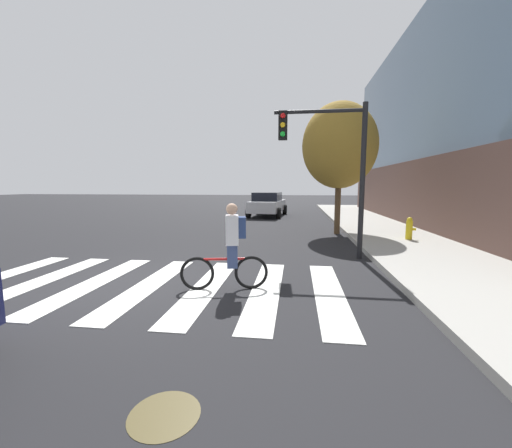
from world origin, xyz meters
TOP-DOWN VIEW (x-y plane):
  - ground_plane at (0.00, 0.00)m, footprint 120.00×120.00m
  - crosswalk_stripes at (0.50, 0.00)m, footprint 7.75×3.87m
  - manhole_cover at (2.32, -3.41)m, footprint 0.64×0.64m
  - sedan_mid at (1.59, 14.67)m, footprint 2.48×4.71m
  - cyclist at (2.21, -0.03)m, footprint 1.69×0.44m
  - traffic_light_near at (4.40, 2.94)m, footprint 2.47×0.28m
  - fire_hydrant at (7.40, 5.51)m, footprint 0.33×0.22m
  - street_tree_near at (5.19, 7.45)m, footprint 3.02×3.02m

SIDE VIEW (x-z plane):
  - ground_plane at x=0.00m, z-range 0.00..0.00m
  - manhole_cover at x=2.32m, z-range 0.00..0.01m
  - crosswalk_stripes at x=0.50m, z-range 0.00..0.01m
  - fire_hydrant at x=7.40m, z-range 0.14..0.92m
  - sedan_mid at x=1.59m, z-range 0.02..1.60m
  - cyclist at x=2.21m, z-range 0.00..1.69m
  - traffic_light_near at x=4.40m, z-range 0.76..4.96m
  - street_tree_near at x=5.19m, z-range 0.94..6.32m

